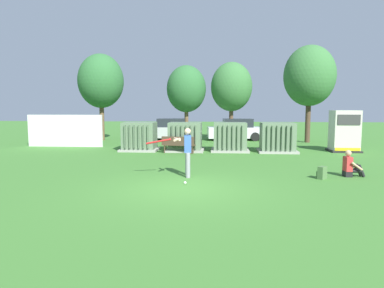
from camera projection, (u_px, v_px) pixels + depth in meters
The scene contains 18 objects.
ground_plane at pixel (183, 189), 10.45m from camera, with size 96.00×96.00×0.00m, color #3D752D.
fence_panel at pixel (65, 131), 21.48m from camera, with size 4.80×0.12×2.00m, color silver.
transformer_west at pixel (140, 137), 19.51m from camera, with size 2.10×1.70×1.62m.
transformer_mid_west at pixel (185, 137), 19.29m from camera, with size 2.10×1.70×1.62m.
transformer_mid_east at pixel (230, 137), 19.21m from camera, with size 2.10×1.70×1.62m.
transformer_east at pixel (277, 138), 18.86m from camera, with size 2.10×1.70×1.62m.
generator_enclosure at pixel (344, 131), 19.06m from camera, with size 1.60×1.40×2.30m.
park_bench at pixel (178, 144), 18.34m from camera, with size 1.84×0.69×0.92m.
batter at pixel (186, 149), 12.24m from camera, with size 1.62×0.73×1.74m.
sports_ball at pixel (185, 183), 11.08m from camera, with size 0.09×0.09×0.09m, color white.
seated_spectator at pixel (350, 166), 12.27m from camera, with size 0.74×0.57×0.96m.
backpack at pixel (322, 173), 11.87m from camera, with size 0.38×0.38×0.44m.
tree_left at pixel (101, 81), 25.28m from camera, with size 3.33×3.33×6.37m.
tree_center_left at pixel (186, 89), 25.25m from camera, with size 2.89×2.89×5.53m.
tree_center_right at pixel (231, 87), 25.00m from camera, with size 3.00×3.00×5.74m.
tree_right at pixel (309, 76), 23.68m from camera, with size 3.52×3.52×6.72m.
parked_car_leftmost at pixel (170, 130), 26.12m from camera, with size 4.30×2.11×1.62m.
parked_car_left_of_center at pixel (236, 130), 25.79m from camera, with size 4.37×2.28×1.62m.
Camera 1 is at (1.15, -10.18, 2.49)m, focal length 32.06 mm.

